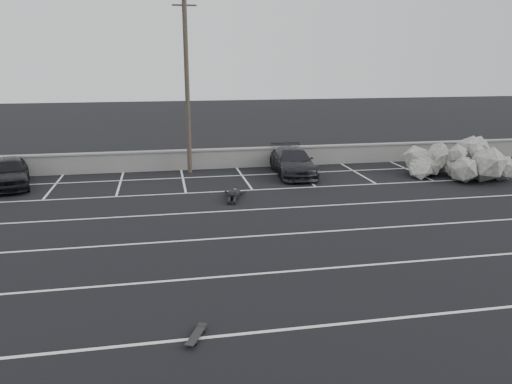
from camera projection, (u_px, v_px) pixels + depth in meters
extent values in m
plane|color=black|center=(276.00, 272.00, 13.88)|extent=(120.00, 120.00, 0.00)
cube|color=gray|center=(218.00, 159.00, 27.03)|extent=(50.00, 0.35, 1.00)
cube|color=gray|center=(218.00, 150.00, 26.90)|extent=(50.00, 0.45, 0.08)
cube|color=silver|center=(306.00, 327.00, 11.03)|extent=(36.00, 0.10, 0.01)
cube|color=silver|center=(276.00, 272.00, 13.88)|extent=(36.00, 0.10, 0.01)
cube|color=silver|center=(256.00, 236.00, 16.72)|extent=(36.00, 0.10, 0.01)
cube|color=silver|center=(241.00, 210.00, 19.57)|extent=(36.00, 0.10, 0.01)
cube|color=silver|center=(231.00, 191.00, 22.42)|extent=(36.00, 0.10, 0.01)
cube|color=silver|center=(223.00, 176.00, 25.26)|extent=(36.00, 0.10, 0.01)
cube|color=silver|center=(54.00, 186.00, 23.34)|extent=(0.10, 5.00, 0.01)
cube|color=silver|center=(120.00, 183.00, 23.88)|extent=(0.10, 5.00, 0.01)
cube|color=silver|center=(183.00, 180.00, 24.43)|extent=(0.10, 5.00, 0.01)
cube|color=silver|center=(244.00, 178.00, 24.97)|extent=(0.10, 5.00, 0.01)
cube|color=silver|center=(301.00, 175.00, 25.51)|extent=(0.10, 5.00, 0.01)
cube|color=silver|center=(357.00, 173.00, 26.06)|extent=(0.10, 5.00, 0.01)
cube|color=silver|center=(410.00, 170.00, 26.60)|extent=(0.10, 5.00, 0.01)
cube|color=silver|center=(461.00, 168.00, 27.15)|extent=(0.10, 5.00, 0.01)
imported|color=black|center=(9.00, 172.00, 22.98)|extent=(2.56, 4.40, 1.41)
imported|color=black|center=(293.00, 162.00, 25.46)|extent=(2.12, 4.72, 1.34)
cylinder|color=#4C4238|center=(187.00, 86.00, 24.98)|extent=(0.24, 0.24, 8.84)
cube|color=#4C4238|center=(184.00, 5.00, 23.99)|extent=(1.18, 0.08, 0.08)
cylinder|color=#2A2A2D|center=(276.00, 160.00, 27.25)|extent=(0.57, 0.57, 0.79)
cylinder|color=#2A2A2D|center=(276.00, 153.00, 27.14)|extent=(0.63, 0.63, 0.04)
cube|color=black|center=(196.00, 335.00, 10.57)|extent=(0.49, 0.77, 0.02)
cube|color=#2A2A2D|center=(200.00, 330.00, 10.82)|extent=(0.16, 0.11, 0.04)
cube|color=#2A2A2D|center=(192.00, 343.00, 10.35)|extent=(0.16, 0.11, 0.04)
cylinder|color=black|center=(196.00, 331.00, 10.85)|extent=(0.05, 0.06, 0.05)
cylinder|color=black|center=(204.00, 332.00, 10.81)|extent=(0.05, 0.06, 0.05)
cylinder|color=black|center=(188.00, 343.00, 10.37)|extent=(0.05, 0.06, 0.05)
cylinder|color=black|center=(196.00, 344.00, 10.33)|extent=(0.05, 0.06, 0.05)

